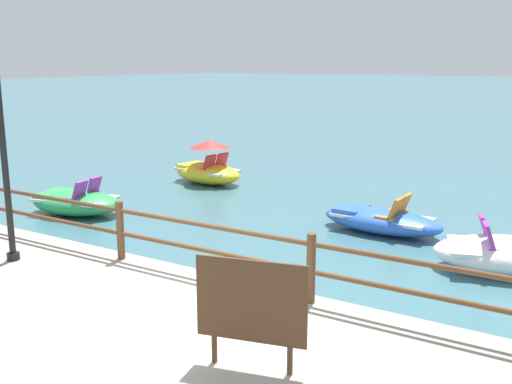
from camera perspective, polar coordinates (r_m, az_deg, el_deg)
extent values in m
cylinder|color=brown|center=(9.72, -12.98, -3.63)|extent=(0.12, 0.12, 0.95)
cylinder|color=brown|center=(7.82, 5.33, -7.35)|extent=(0.12, 0.12, 0.95)
cylinder|color=brown|center=(8.56, -4.90, -3.24)|extent=(23.80, 0.07, 0.07)
cylinder|color=brown|center=(8.68, -4.85, -5.65)|extent=(23.80, 0.07, 0.07)
cylinder|color=black|center=(9.91, -23.34, 5.01)|extent=(0.10, 0.10, 4.01)
cylinder|color=black|center=(10.31, -22.40, -5.75)|extent=(0.20, 0.20, 0.12)
cube|color=silver|center=(6.10, -0.46, -10.46)|extent=(1.08, 0.30, 0.80)
cube|color=#4C331E|center=(6.08, -0.50, -10.51)|extent=(1.15, 0.31, 0.88)
cylinder|color=#4C331E|center=(6.47, -4.04, -14.69)|extent=(0.06, 0.06, 0.35)
cylinder|color=#4C331E|center=(6.24, 3.29, -15.76)|extent=(0.06, 0.06, 0.35)
ellipsoid|color=green|center=(14.47, -17.01, -0.98)|extent=(2.46, 1.70, 0.56)
cube|color=silver|center=(14.45, -17.03, -0.60)|extent=(1.93, 1.38, 0.06)
cube|color=purple|center=(14.53, -15.88, -0.17)|extent=(0.46, 0.46, 0.08)
cube|color=purple|center=(14.38, -15.36, 0.63)|extent=(0.27, 0.43, 0.43)
cube|color=purple|center=(14.13, -17.16, -0.61)|extent=(0.46, 0.46, 0.08)
cube|color=purple|center=(13.97, -16.64, 0.21)|extent=(0.27, 0.43, 0.43)
cube|color=green|center=(14.82, -18.94, -0.17)|extent=(0.65, 1.00, 0.12)
ellipsoid|color=yellow|center=(17.41, -4.72, 1.83)|extent=(2.48, 1.60, 0.60)
cube|color=silver|center=(17.39, -4.72, 2.17)|extent=(1.94, 1.30, 0.06)
cube|color=red|center=(17.43, -3.74, 2.44)|extent=(0.46, 0.46, 0.08)
cube|color=red|center=(17.27, -3.33, 3.09)|extent=(0.27, 0.43, 0.43)
cube|color=red|center=(17.08, -4.91, 2.22)|extent=(0.46, 0.46, 0.08)
cube|color=red|center=(16.92, -4.50, 2.88)|extent=(0.27, 0.43, 0.43)
cube|color=yellow|center=(17.83, -6.17, 2.59)|extent=(0.64, 0.94, 0.12)
cone|color=red|center=(17.18, -4.50, 4.65)|extent=(1.36, 1.36, 0.22)
ellipsoid|color=white|center=(10.98, 23.13, -5.60)|extent=(2.77, 2.10, 0.60)
cube|color=silver|center=(10.95, 23.18, -5.08)|extent=(2.18, 1.69, 0.06)
cube|color=purple|center=(10.63, 22.49, -5.13)|extent=(0.51, 0.51, 0.08)
cube|color=purple|center=(10.54, 21.62, -3.96)|extent=(0.32, 0.45, 0.43)
cube|color=purple|center=(11.16, 22.04, -4.28)|extent=(0.51, 0.51, 0.08)
cube|color=purple|center=(11.07, 21.21, -3.16)|extent=(0.32, 0.45, 0.43)
ellipsoid|color=blue|center=(12.67, 12.07, -2.75)|extent=(2.64, 1.26, 0.50)
cube|color=silver|center=(12.65, 12.09, -2.37)|extent=(2.06, 1.03, 0.06)
cube|color=orange|center=(12.76, 13.30, -1.97)|extent=(0.42, 0.42, 0.08)
cube|color=orange|center=(12.65, 14.10, -1.11)|extent=(0.23, 0.41, 0.43)
cube|color=orange|center=(12.36, 12.53, -2.40)|extent=(0.42, 0.42, 0.08)
cube|color=orange|center=(12.24, 13.36, -1.52)|extent=(0.23, 0.41, 0.43)
cube|color=blue|center=(12.91, 9.20, -1.67)|extent=(0.61, 0.81, 0.12)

